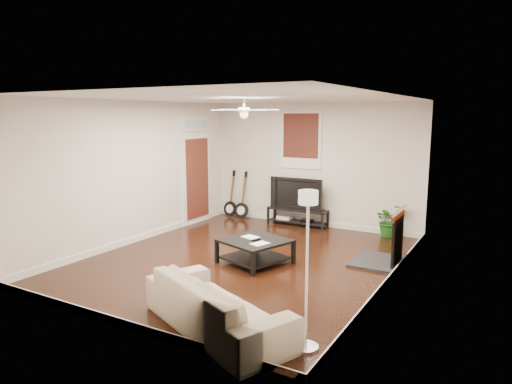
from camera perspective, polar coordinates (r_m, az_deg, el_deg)
room at (r=7.89m, az=-1.45°, el=1.37°), size 5.01×6.01×2.81m
brick_accent at (r=7.91m, az=18.09°, el=0.92°), size 0.02×2.20×2.80m
fireplace at (r=8.16m, az=15.77°, el=-5.46°), size 0.80×1.10×0.92m
window_back at (r=10.60m, az=5.56°, el=6.41°), size 1.00×0.06×1.30m
door_left at (r=10.85m, az=-7.35°, el=2.73°), size 0.08×1.00×2.50m
tv_stand at (r=10.65m, az=5.15°, el=-3.11°), size 1.40×0.37×0.39m
tv at (r=10.56m, az=5.24°, el=-0.12°), size 1.26×0.16×0.72m
coffee_table at (r=7.96m, az=-0.13°, el=-7.35°), size 1.25×1.25×0.42m
sofa at (r=5.61m, az=-4.91°, el=-13.63°), size 2.31×1.63×0.63m
floor_lamp at (r=4.99m, az=6.30°, el=-9.72°), size 0.38×0.38×1.76m
potted_plant at (r=9.99m, az=16.22°, el=-3.38°), size 0.83×0.84×0.71m
guitar_left at (r=11.42m, az=-3.23°, el=-0.21°), size 0.38×0.28×1.18m
guitar_right at (r=11.21m, az=-1.81°, el=-0.39°), size 0.37×0.27×1.18m
ceiling_fan at (r=7.81m, az=-1.49°, el=10.12°), size 1.24×1.24×0.32m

